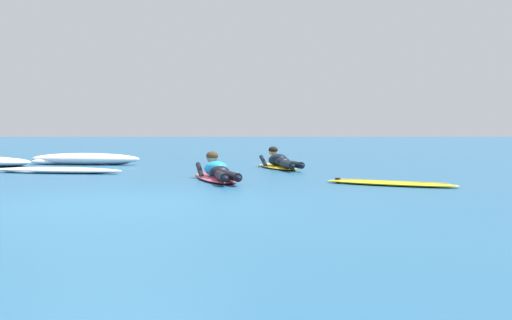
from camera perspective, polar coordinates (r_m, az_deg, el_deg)
The scene contains 6 objects.
ground_plane at distance 17.60m, azimuth -5.72°, elevation -0.19°, with size 120.00×120.00×0.00m, color #235B84.
surfer_near at distance 11.22m, azimuth -3.45°, elevation -1.14°, with size 1.06×2.66×0.54m.
surfer_far at distance 14.57m, azimuth 2.11°, elevation -0.23°, with size 1.04×2.54×0.54m.
drifting_surfboard at distance 10.47m, azimuth 11.72°, elevation -2.02°, with size 2.12×1.56×0.16m.
whitewater_front at distance 13.70m, azimuth -17.09°, elevation -0.88°, with size 2.82×1.15×0.12m.
whitewater_mid_left at distance 16.77m, azimuth -14.85°, elevation 0.06°, with size 2.89×1.07×0.29m.
Camera 1 is at (1.58, -7.50, 0.89)m, focal length 45.18 mm.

